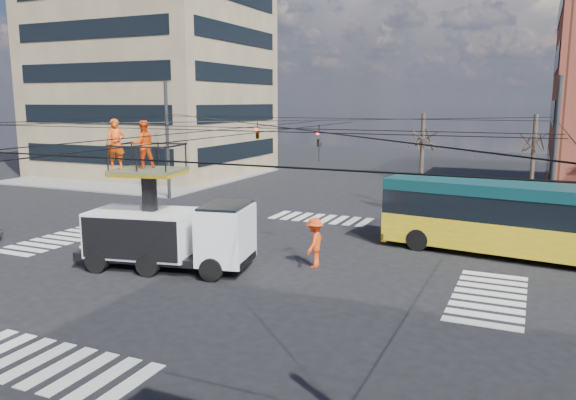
# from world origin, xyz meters

# --- Properties ---
(ground) EXTENTS (120.00, 120.00, 0.00)m
(ground) POSITION_xyz_m (0.00, 0.00, 0.00)
(ground) COLOR black
(ground) RESTS_ON ground
(sidewalk_nw) EXTENTS (18.00, 18.00, 0.12)m
(sidewalk_nw) POSITION_xyz_m (-21.00, 21.00, 0.06)
(sidewalk_nw) COLOR slate
(sidewalk_nw) RESTS_ON ground
(crosswalks) EXTENTS (22.40, 22.40, 0.02)m
(crosswalks) POSITION_xyz_m (0.00, 0.00, 0.01)
(crosswalks) COLOR silver
(crosswalks) RESTS_ON ground
(building_tower) EXTENTS (18.06, 16.06, 30.00)m
(building_tower) POSITION_xyz_m (-21.98, 23.98, 15.00)
(building_tower) COLOR #7C6B4F
(building_tower) RESTS_ON ground
(overhead_network) EXTENTS (24.24, 24.24, 8.00)m
(overhead_network) POSITION_xyz_m (-0.07, 0.40, 4.29)
(overhead_network) COLOR #2D2D30
(overhead_network) RESTS_ON ground
(tree_a) EXTENTS (2.00, 2.00, 6.00)m
(tree_a) POSITION_xyz_m (5.00, 13.50, 4.63)
(tree_a) COLOR #382B21
(tree_a) RESTS_ON ground
(tree_b) EXTENTS (2.00, 2.00, 6.00)m
(tree_b) POSITION_xyz_m (11.00, 13.50, 4.63)
(tree_b) COLOR #382B21
(tree_b) RESTS_ON ground
(utility_truck) EXTENTS (7.31, 3.68, 6.03)m
(utility_truck) POSITION_xyz_m (-2.13, -1.68, 2.00)
(utility_truck) COLOR black
(utility_truck) RESTS_ON ground
(city_bus) EXTENTS (11.75, 4.06, 3.20)m
(city_bus) POSITION_xyz_m (10.62, 5.85, 1.72)
(city_bus) COLOR gold
(city_bus) RESTS_ON ground
(traffic_cone) EXTENTS (0.36, 0.36, 0.63)m
(traffic_cone) POSITION_xyz_m (-6.73, -1.67, 0.32)
(traffic_cone) COLOR orange
(traffic_cone) RESTS_ON ground
(worker_ground) EXTENTS (0.79, 1.20, 1.90)m
(worker_ground) POSITION_xyz_m (-4.11, -0.35, 0.95)
(worker_ground) COLOR #EA490E
(worker_ground) RESTS_ON ground
(flagger) EXTENTS (0.82, 1.35, 2.04)m
(flagger) POSITION_xyz_m (3.15, 0.88, 1.02)
(flagger) COLOR #EC430E
(flagger) RESTS_ON ground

